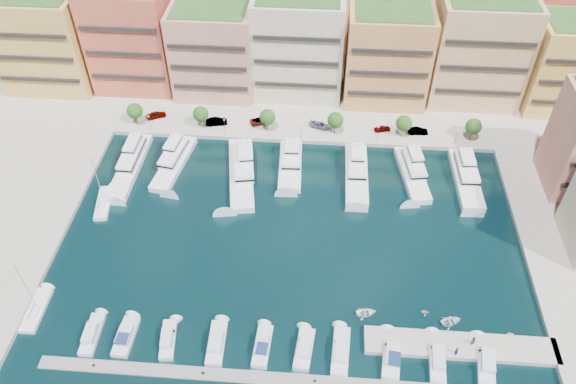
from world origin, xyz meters
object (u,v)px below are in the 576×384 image
Objects in this scene: car_1 at (216,122)px; person_1 at (473,341)px; sailboat_0 at (36,311)px; car_0 at (156,115)px; tree_2 at (268,117)px; lamppost_1 at (224,124)px; tree_5 at (474,126)px; sailboat_2 at (104,204)px; cruiser_3 at (217,343)px; cruiser_2 at (168,340)px; yacht_2 at (242,169)px; yacht_6 at (466,175)px; lamppost_2 at (301,128)px; cruiser_7 at (392,355)px; yacht_0 at (131,162)px; tender_3 at (510,334)px; tender_2 at (451,321)px; cruiser_0 at (92,335)px; cruiser_5 at (304,349)px; tree_0 at (135,111)px; tender_0 at (366,313)px; person_0 at (457,351)px; yacht_4 at (356,171)px; tree_3 at (335,120)px; cruiser_8 at (437,358)px; yacht_1 at (174,161)px; car_5 at (418,131)px; car_2 at (261,121)px; tender_1 at (425,312)px; lamppost_3 at (378,131)px; tree_4 at (404,123)px; lamppost_0 at (149,121)px; cruiser_1 at (126,337)px; cruiser_4 at (262,346)px; cruiser_6 at (341,352)px; yacht_5 at (412,171)px; tree_1 at (201,114)px; car_3 at (319,125)px; lamppost_4 at (457,135)px.

person_1 reaches higher than car_1.
sailboat_0 reaches higher than car_0.
tree_2 is 1.35× the size of lamppost_1.
tree_5 is (48.00, 0.00, 0.00)m from tree_2.
cruiser_3 is at bearing -46.66° from sailboat_2.
yacht_2 is at bearing 81.27° from cruiser_2.
cruiser_2 is (-55.96, -44.82, -0.66)m from yacht_6.
lamppost_2 is 0.46× the size of cruiser_7.
yacht_0 is at bearing 81.36° from sailboat_0.
car_0 is (-23.56, 17.89, 0.59)m from yacht_2.
tender_2 is at bearing 72.91° from tender_3.
cruiser_5 is (36.05, 0.01, 0.00)m from cruiser_0.
tree_0 is 90.55m from person_1.
person_1 is at bearing -149.32° from car_1.
cruiser_3 reaches higher than tender_0.
yacht_4 is at bearing 6.92° from person_0.
cruiser_8 is at bearing -72.98° from tree_3.
lamppost_1 is at bearing 180.00° from lamppost_2.
yacht_1 is 57.56m from car_5.
tree_3 is 14.87m from yacht_4.
lamppost_2 is 0.82× the size of car_2.
lamppost_2 is 2.91× the size of tender_3.
tender_1 is at bearing -56.27° from tree_2.
car_5 is (71.35, 55.22, 1.46)m from sailboat_0.
car_5 is (9.85, 3.50, -2.05)m from lamppost_3.
cruiser_3 is (-34.69, -58.09, -4.20)m from tree_4.
tree_5 is 40.08m from lamppost_2.
cruiser_0 reaches higher than tender_0.
lamppost_0 is 0.21× the size of yacht_4.
tree_5 is 54.57m from yacht_2.
cruiser_1 is 0.58× the size of sailboat_2.
cruiser_3 is at bearing 179.91° from cruiser_4.
lamppost_2 reaches higher than cruiser_0.
tree_3 is 70.67m from cruiser_0.
tender_0 is (-11.34, 8.11, -0.17)m from cruiser_8.
sailboat_2 is (-37.05, 31.10, -0.26)m from cruiser_4.
cruiser_2 is 0.85× the size of cruiser_7.
cruiser_5 is at bearing 78.92° from person_0.
car_5 is (27.85, 3.50, -2.05)m from lamppost_2.
lamppost_2 is 0.46× the size of cruiser_8.
cruiser_8 is at bearing -0.00° from cruiser_6.
car_1 is 2.60× the size of person_0.
lamppost_3 is at bearing 90.43° from cruiser_7.
yacht_5 is 5.02× the size of tender_0.
tender_3 is at bearing -177.54° from person_1.
sailboat_2 reaches higher than car_5.
car_3 is (28.32, 1.89, -3.04)m from tree_1.
car_1 is at bearing 117.17° from yacht_2.
tree_5 is at bearing 26.63° from yacht_4.
lamppost_4 is at bearing 79.63° from cruiser_8.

